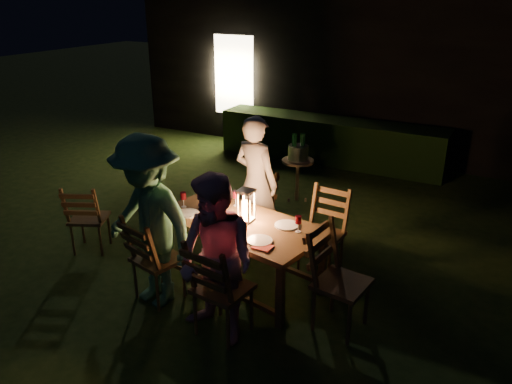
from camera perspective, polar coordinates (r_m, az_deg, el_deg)
The scene contains 29 objects.
garden_envelope at distance 11.29m, azimuth 15.53°, elevation 14.17°, with size 40.00×40.00×3.20m.
dining_table at distance 5.27m, azimuth -1.89°, elevation -4.05°, with size 1.92×1.21×0.74m.
chair_near_left at distance 5.27m, azimuth -11.19°, elevation -9.04°, with size 0.54×0.57×1.00m.
chair_near_right at distance 4.70m, azimuth -3.92°, elevation -12.69°, with size 0.52×0.55×1.04m.
chair_far_left at distance 6.22m, azimuth -0.31°, elevation -3.54°, with size 0.49×0.52×0.98m.
chair_far_right at distance 5.71m, azimuth 7.48°, elevation -6.20°, with size 0.48×0.51×1.00m.
chair_end at distance 4.83m, azimuth 9.44°, elevation -11.83°, with size 0.56×0.53×1.05m.
chair_spare at distance 6.41m, azimuth -18.44°, elevation -4.09°, with size 0.57×0.58×0.93m.
person_house_side at distance 6.05m, azimuth -0.01°, elevation 1.14°, with size 0.60×0.39×1.65m, color beige.
person_opp_right at distance 4.41m, azimuth -4.53°, elevation -7.85°, with size 0.77×0.60×1.59m, color #C889A4.
person_opp_left at distance 4.97m, azimuth -12.12°, elevation -3.44°, with size 1.15×0.66×1.78m, color #3A7454.
lantern at distance 5.18m, azimuth -1.14°, elevation -1.72°, with size 0.16×0.16×0.35m.
plate_far_left at distance 5.73m, azimuth -4.60°, elevation -1.02°, with size 0.25×0.25×0.01m, color white.
plate_near_left at distance 5.45m, azimuth -7.80°, elevation -2.42°, with size 0.25×0.25×0.01m, color white.
plate_far_right at distance 5.14m, azimuth 3.51°, elevation -3.80°, with size 0.25×0.25×0.01m, color white.
plate_near_right at distance 4.83m, azimuth 0.42°, elevation -5.58°, with size 0.25×0.25×0.01m, color white.
wineglass_a at distance 5.58m, azimuth -2.34°, elevation -0.71°, with size 0.06×0.06×0.18m, color #59070F, non-canonical shape.
wineglass_b at distance 5.59m, azimuth -8.29°, elevation -0.88°, with size 0.06×0.06×0.18m, color #59070F, non-canonical shape.
wineglass_c at distance 4.83m, azimuth -1.41°, elevation -4.46°, with size 0.06×0.06×0.18m, color #59070F, non-canonical shape.
wineglass_d at distance 4.99m, azimuth 4.84°, elevation -3.66°, with size 0.06×0.06×0.18m, color #59070F, non-canonical shape.
wineglass_e at distance 5.07m, azimuth -5.00°, elevation -3.24°, with size 0.06×0.06×0.18m, color silver, non-canonical shape.
bottle_table at distance 5.34m, azimuth -3.94°, elevation -1.23°, with size 0.07×0.07×0.28m, color #0F471E.
napkin_left at distance 5.12m, azimuth -5.53°, elevation -3.99°, with size 0.18×0.14×0.01m, color red.
napkin_right at distance 4.72m, azimuth 0.75°, elevation -6.30°, with size 0.18×0.14×0.01m, color red.
phone at distance 5.45m, azimuth -8.91°, elevation -2.52°, with size 0.14×0.07×0.01m, color black.
side_table at distance 7.47m, azimuth 4.80°, elevation 3.13°, with size 0.48×0.48×0.65m.
ice_bucket at distance 7.41m, azimuth 4.84°, elevation 4.50°, with size 0.30×0.30×0.22m, color #A5A8AD.
bottle_bucket_a at distance 7.38m, azimuth 4.38°, elevation 4.84°, with size 0.07×0.07×0.32m, color #0F471E.
bottle_bucket_b at distance 7.41m, azimuth 5.34°, elevation 4.89°, with size 0.07×0.07×0.32m, color #0F471E.
Camera 1 is at (2.51, -4.76, 2.99)m, focal length 35.00 mm.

